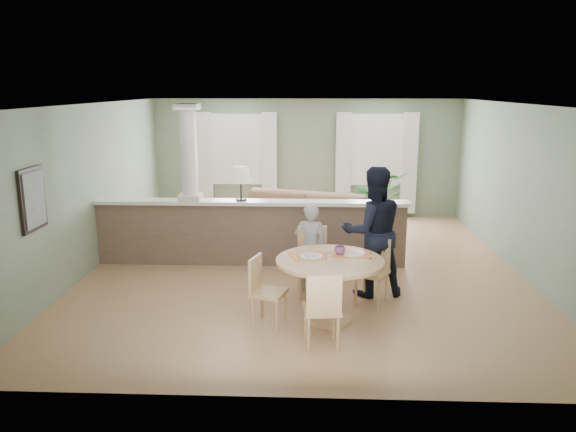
{
  "coord_description": "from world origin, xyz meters",
  "views": [
    {
      "loc": [
        0.11,
        -8.94,
        2.97
      ],
      "look_at": [
        -0.22,
        -1.0,
        1.13
      ],
      "focal_mm": 35.0,
      "sensor_mm": 36.0,
      "label": 1
    }
  ],
  "objects_px": {
    "chair_far_boy": "(312,258)",
    "chair_near": "(323,306)",
    "man_person": "(373,232)",
    "chair_side": "(264,288)",
    "child_person": "(311,248)",
    "sofa": "(301,219)",
    "chair_far_man": "(374,268)",
    "houseplant": "(373,206)",
    "dining_table": "(330,272)"
  },
  "relations": [
    {
      "from": "chair_near",
      "to": "man_person",
      "type": "distance_m",
      "value": 1.98
    },
    {
      "from": "man_person",
      "to": "chair_side",
      "type": "bearing_deg",
      "value": 25.84
    },
    {
      "from": "child_person",
      "to": "man_person",
      "type": "bearing_deg",
      "value": -176.03
    },
    {
      "from": "chair_far_boy",
      "to": "chair_near",
      "type": "distance_m",
      "value": 1.76
    },
    {
      "from": "chair_far_man",
      "to": "man_person",
      "type": "distance_m",
      "value": 0.53
    },
    {
      "from": "sofa",
      "to": "houseplant",
      "type": "height_order",
      "value": "houseplant"
    },
    {
      "from": "houseplant",
      "to": "man_person",
      "type": "bearing_deg",
      "value": -96.39
    },
    {
      "from": "chair_side",
      "to": "child_person",
      "type": "height_order",
      "value": "child_person"
    },
    {
      "from": "dining_table",
      "to": "chair_far_boy",
      "type": "relative_size",
      "value": 1.39
    },
    {
      "from": "dining_table",
      "to": "man_person",
      "type": "relative_size",
      "value": 0.73
    },
    {
      "from": "dining_table",
      "to": "chair_far_boy",
      "type": "bearing_deg",
      "value": 102.95
    },
    {
      "from": "houseplant",
      "to": "child_person",
      "type": "bearing_deg",
      "value": -112.52
    },
    {
      "from": "sofa",
      "to": "chair_far_man",
      "type": "bearing_deg",
      "value": -53.03
    },
    {
      "from": "chair_side",
      "to": "sofa",
      "type": "bearing_deg",
      "value": 10.49
    },
    {
      "from": "child_person",
      "to": "chair_far_man",
      "type": "bearing_deg",
      "value": 166.51
    },
    {
      "from": "sofa",
      "to": "chair_far_boy",
      "type": "distance_m",
      "value": 2.73
    },
    {
      "from": "chair_far_boy",
      "to": "chair_far_man",
      "type": "height_order",
      "value": "chair_far_boy"
    },
    {
      "from": "chair_far_man",
      "to": "child_person",
      "type": "height_order",
      "value": "child_person"
    },
    {
      "from": "sofa",
      "to": "chair_far_man",
      "type": "relative_size",
      "value": 3.55
    },
    {
      "from": "sofa",
      "to": "chair_side",
      "type": "height_order",
      "value": "sofa"
    },
    {
      "from": "houseplant",
      "to": "chair_far_man",
      "type": "bearing_deg",
      "value": -95.9
    },
    {
      "from": "houseplant",
      "to": "child_person",
      "type": "height_order",
      "value": "houseplant"
    },
    {
      "from": "chair_far_man",
      "to": "houseplant",
      "type": "bearing_deg",
      "value": 110.11
    },
    {
      "from": "dining_table",
      "to": "man_person",
      "type": "bearing_deg",
      "value": 56.92
    },
    {
      "from": "chair_side",
      "to": "man_person",
      "type": "xyz_separation_m",
      "value": [
        1.48,
        1.12,
        0.45
      ]
    },
    {
      "from": "houseplant",
      "to": "chair_far_boy",
      "type": "height_order",
      "value": "houseplant"
    },
    {
      "from": "chair_near",
      "to": "man_person",
      "type": "height_order",
      "value": "man_person"
    },
    {
      "from": "chair_far_boy",
      "to": "chair_side",
      "type": "relative_size",
      "value": 1.12
    },
    {
      "from": "sofa",
      "to": "man_person",
      "type": "xyz_separation_m",
      "value": [
        1.07,
        -2.7,
        0.47
      ]
    },
    {
      "from": "dining_table",
      "to": "chair_far_man",
      "type": "relative_size",
      "value": 1.52
    },
    {
      "from": "chair_near",
      "to": "child_person",
      "type": "xyz_separation_m",
      "value": [
        -0.14,
        1.88,
        0.15
      ]
    },
    {
      "from": "chair_near",
      "to": "child_person",
      "type": "relative_size",
      "value": 0.7
    },
    {
      "from": "chair_side",
      "to": "houseplant",
      "type": "bearing_deg",
      "value": -6.94
    },
    {
      "from": "child_person",
      "to": "sofa",
      "type": "bearing_deg",
      "value": -75.26
    },
    {
      "from": "child_person",
      "to": "man_person",
      "type": "relative_size",
      "value": 0.7
    },
    {
      "from": "chair_far_boy",
      "to": "child_person",
      "type": "distance_m",
      "value": 0.17
    },
    {
      "from": "child_person",
      "to": "man_person",
      "type": "xyz_separation_m",
      "value": [
        0.89,
        -0.1,
        0.28
      ]
    },
    {
      "from": "chair_far_man",
      "to": "child_person",
      "type": "relative_size",
      "value": 0.68
    },
    {
      "from": "houseplant",
      "to": "chair_near",
      "type": "height_order",
      "value": "houseplant"
    },
    {
      "from": "chair_far_man",
      "to": "man_person",
      "type": "relative_size",
      "value": 0.48
    },
    {
      "from": "chair_far_man",
      "to": "chair_side",
      "type": "xyz_separation_m",
      "value": [
        -1.47,
        -0.83,
        -0.01
      ]
    },
    {
      "from": "houseplant",
      "to": "man_person",
      "type": "distance_m",
      "value": 3.11
    },
    {
      "from": "houseplant",
      "to": "chair_far_boy",
      "type": "bearing_deg",
      "value": -111.27
    },
    {
      "from": "houseplant",
      "to": "chair_near",
      "type": "distance_m",
      "value": 4.98
    },
    {
      "from": "sofa",
      "to": "dining_table",
      "type": "bearing_deg",
      "value": -65.98
    },
    {
      "from": "man_person",
      "to": "chair_near",
      "type": "bearing_deg",
      "value": 55.88
    },
    {
      "from": "man_person",
      "to": "chair_far_boy",
      "type": "bearing_deg",
      "value": -10.0
    },
    {
      "from": "man_person",
      "to": "dining_table",
      "type": "bearing_deg",
      "value": 45.55
    },
    {
      "from": "child_person",
      "to": "chair_near",
      "type": "bearing_deg",
      "value": 104.95
    },
    {
      "from": "dining_table",
      "to": "chair_side",
      "type": "height_order",
      "value": "dining_table"
    }
  ]
}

